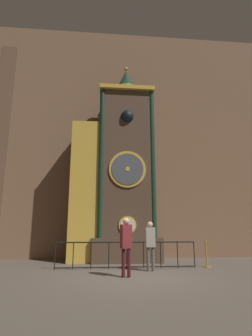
{
  "coord_description": "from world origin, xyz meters",
  "views": [
    {
      "loc": [
        -1.09,
        -8.64,
        1.55
      ],
      "look_at": [
        0.07,
        3.98,
        4.41
      ],
      "focal_mm": 28.0,
      "sensor_mm": 36.0,
      "label": 1
    }
  ],
  "objects": [
    {
      "name": "railing_fence",
      "position": [
        -0.11,
        1.9,
        0.56
      ],
      "size": [
        5.43,
        0.05,
        1.0
      ],
      "color": "black",
      "rests_on": "ground_plane"
    },
    {
      "name": "ground_plane",
      "position": [
        0.0,
        0.0,
        0.0
      ],
      "size": [
        28.0,
        28.0,
        0.0
      ],
      "primitive_type": "plane",
      "color": "brown"
    },
    {
      "name": "visitor_near",
      "position": [
        -0.28,
        0.13,
        1.12
      ],
      "size": [
        0.39,
        0.31,
        1.85
      ],
      "rotation": [
        0.0,
        0.0,
        0.32
      ],
      "color": "#461518",
      "rests_on": "ground_plane"
    },
    {
      "name": "clock_tower",
      "position": [
        -0.38,
        3.96,
        4.13
      ],
      "size": [
        4.25,
        1.77,
        10.03
      ],
      "color": "brown",
      "rests_on": "ground_plane"
    },
    {
      "name": "stanchion_post",
      "position": [
        3.13,
        2.03,
        0.34
      ],
      "size": [
        0.28,
        0.28,
        1.05
      ],
      "color": "#B28E33",
      "rests_on": "ground_plane"
    },
    {
      "name": "cathedral_back_wall",
      "position": [
        -0.09,
        5.36,
        6.54
      ],
      "size": [
        24.0,
        0.32,
        13.11
      ],
      "color": "#846047",
      "rests_on": "ground_plane"
    },
    {
      "name": "visitor_far",
      "position": [
        0.72,
        1.23,
        1.06
      ],
      "size": [
        0.35,
        0.23,
        1.75
      ],
      "rotation": [
        0.0,
        0.0,
        0.04
      ],
      "color": "#58554F",
      "rests_on": "ground_plane"
    }
  ]
}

